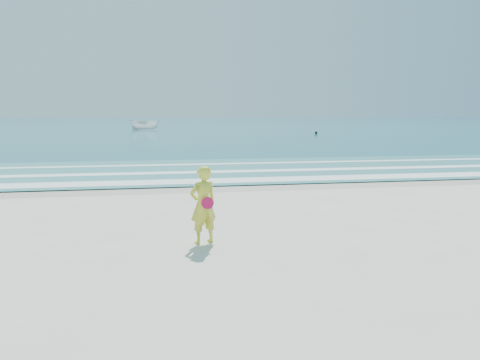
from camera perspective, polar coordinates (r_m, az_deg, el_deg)
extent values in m
plane|color=silver|center=(9.56, 2.76, -9.46)|extent=(400.00, 400.00, 0.00)
cube|color=#B2A893|center=(18.23, -3.43, -0.86)|extent=(400.00, 2.40, 0.00)
cube|color=#19727F|center=(113.93, -8.94, 6.84)|extent=(400.00, 190.00, 0.04)
cube|color=#59B7AD|center=(23.15, -4.83, 1.21)|extent=(400.00, 10.00, 0.01)
cube|color=white|center=(19.50, -3.86, -0.10)|extent=(400.00, 1.40, 0.01)
cube|color=white|center=(22.36, -4.65, 0.98)|extent=(400.00, 0.90, 0.01)
cube|color=white|center=(25.62, -5.33, 1.92)|extent=(400.00, 0.60, 0.01)
imported|color=white|center=(73.62, -11.50, 6.67)|extent=(4.68, 2.24, 1.74)
sphere|color=black|center=(60.15, 9.26, 5.71)|extent=(0.36, 0.36, 0.36)
imported|color=gold|center=(10.40, -4.52, -3.05)|extent=(0.75, 0.63, 1.74)
cylinder|color=#C71146|center=(10.21, -3.98, -2.82)|extent=(0.27, 0.08, 0.27)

